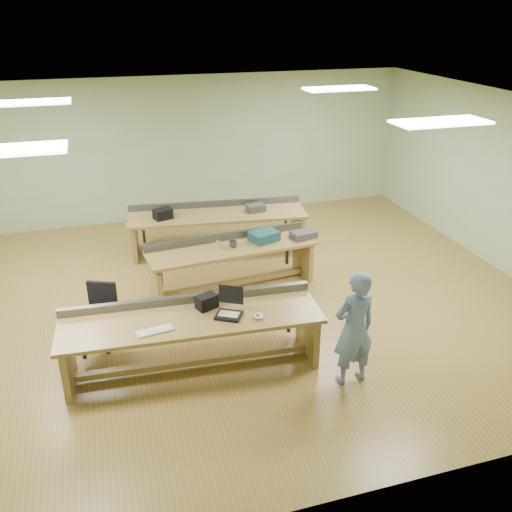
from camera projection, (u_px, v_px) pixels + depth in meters
name	position (u px, v px, depth m)	size (l,w,h in m)	color
floor	(222.00, 302.00, 8.59)	(10.00, 10.00, 0.00)	olive
ceiling	(216.00, 109.00, 7.32)	(10.00, 10.00, 0.00)	silver
wall_back	(176.00, 149.00, 11.43)	(10.00, 0.04, 3.00)	#A0B488
wall_front	(328.00, 376.00, 4.48)	(10.00, 0.04, 3.00)	#A0B488
wall_right	(504.00, 184.00, 9.25)	(0.04, 8.00, 3.00)	#A0B488
fluor_panels	(216.00, 111.00, 7.33)	(6.20, 3.50, 0.03)	white
workbench_front	(192.00, 329.00, 6.84)	(3.30, 1.06, 0.86)	olive
workbench_mid	(232.00, 257.00, 8.81)	(2.81, 1.00, 0.86)	olive
workbench_back	(218.00, 222.00, 10.18)	(3.37, 1.26, 0.86)	olive
person	(354.00, 329.00, 6.49)	(0.55, 0.36, 1.52)	#667DA6
laptop_base	(229.00, 315.00, 6.75)	(0.31, 0.26, 0.03)	black
laptop_screen	(231.00, 295.00, 6.76)	(0.31, 0.02, 0.25)	black
keyboard	(155.00, 331.00, 6.44)	(0.43, 0.14, 0.03)	beige
trackball_mouse	(258.00, 316.00, 6.71)	(0.12, 0.14, 0.06)	white
camera_bag	(207.00, 302.00, 6.92)	(0.26, 0.17, 0.18)	black
task_chair	(101.00, 324.00, 7.40)	(0.63, 0.63, 0.89)	black
parts_bin_teal	(264.00, 236.00, 8.90)	(0.44, 0.33, 0.15)	#16404A
parts_bin_grey	(303.00, 234.00, 9.01)	(0.41, 0.26, 0.11)	#353538
mug	(233.00, 244.00, 8.67)	(0.13, 0.13, 0.11)	#353538
drinks_can	(218.00, 245.00, 8.61)	(0.07, 0.07, 0.13)	silver
storage_box_back	(163.00, 214.00, 9.79)	(0.32, 0.23, 0.18)	black
tray_back	(256.00, 208.00, 10.15)	(0.33, 0.24, 0.13)	#353538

